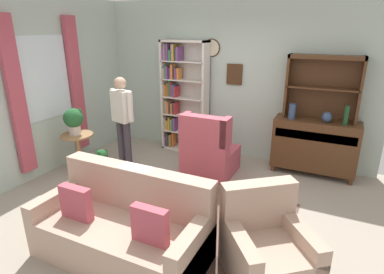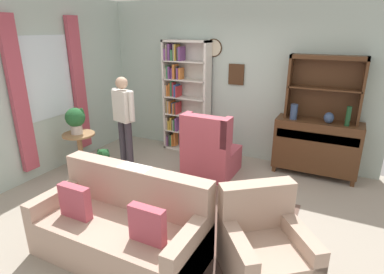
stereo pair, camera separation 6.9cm
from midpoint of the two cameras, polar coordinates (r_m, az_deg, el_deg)
name	(u,v)px [view 2 (the right image)]	position (r m, az deg, el deg)	size (l,w,h in m)	color
ground_plane	(179,206)	(4.43, -1.92, -12.41)	(5.40, 4.60, 0.02)	#9E9384
wall_back	(235,81)	(5.80, 8.10, 10.04)	(5.00, 0.09, 2.80)	#ADC1B7
wall_left	(38,89)	(5.54, -25.76, 7.87)	(0.16, 4.20, 2.80)	#ADC1B7
area_rug	(181,220)	(4.12, -1.43, -14.86)	(2.59, 2.09, 0.01)	brown
bookshelf	(183,96)	(6.07, -1.35, 7.39)	(0.90, 0.30, 2.10)	silver
sideboard	(316,145)	(5.48, 21.88, -1.42)	(1.30, 0.45, 0.92)	#4C2D19
sideboard_hutch	(326,79)	(5.33, 23.40, 9.59)	(1.10, 0.26, 1.00)	#4C2D19
vase_tall	(294,112)	(5.28, 18.31, 4.36)	(0.11, 0.11, 0.25)	#33476B
vase_round	(329,118)	(5.26, 23.87, 3.20)	(0.15, 0.15, 0.17)	#33476B
bottle_wine	(348,116)	(5.23, 26.77, 3.39)	(0.07, 0.07, 0.30)	#194223
couch_floral	(122,228)	(3.52, -11.93, -15.78)	(1.80, 0.85, 0.90)	tan
armchair_floral	(264,250)	(3.29, 13.56, -19.31)	(1.07, 1.08, 0.88)	tan
wingback_chair	(210,153)	(5.13, 3.61, -2.89)	(0.78, 0.80, 1.05)	#B74C5B
plant_stand	(80,148)	(5.58, -19.23, -1.87)	(0.52, 0.52, 0.66)	#997047
potted_plant_large	(76,119)	(5.43, -19.95, 3.10)	(0.31, 0.31, 0.44)	beige
potted_plant_small	(103,156)	(5.71, -15.46, -3.35)	(0.23, 0.23, 0.31)	gray
person_reading	(124,116)	(5.40, -11.85, 3.75)	(0.52, 0.28, 1.56)	#38333D
coffee_table	(172,189)	(4.10, -3.07, -9.33)	(0.80, 0.50, 0.42)	#4C2D19
book_stack	(168,183)	(4.03, -3.82, -8.23)	(0.17, 0.13, 0.07)	#723F7F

